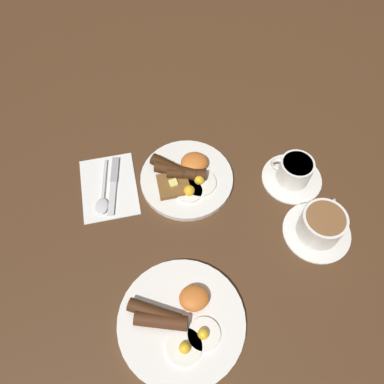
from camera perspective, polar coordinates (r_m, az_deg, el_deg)
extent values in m
plane|color=#4C301C|center=(0.95, -0.81, 1.79)|extent=(3.00, 3.00, 0.00)
cylinder|color=white|center=(0.94, -0.81, 2.04)|extent=(0.23, 0.23, 0.01)
cylinder|color=white|center=(0.93, 1.23, 1.43)|extent=(0.08, 0.08, 0.01)
sphere|color=yellow|center=(0.92, 1.10, 1.86)|extent=(0.03, 0.03, 0.03)
cylinder|color=white|center=(0.91, -0.25, 0.14)|extent=(0.07, 0.07, 0.01)
sphere|color=yellow|center=(0.90, -0.23, 0.25)|extent=(0.03, 0.03, 0.03)
ellipsoid|color=orange|center=(0.94, 0.35, 4.57)|extent=(0.07, 0.06, 0.03)
cylinder|color=#341C0B|center=(0.94, -3.55, 3.91)|extent=(0.09, 0.08, 0.03)
cylinder|color=#3B200E|center=(0.93, -2.49, 3.27)|extent=(0.11, 0.07, 0.03)
cylinder|color=#3A1F0D|center=(0.93, -1.01, 2.76)|extent=(0.10, 0.05, 0.03)
cube|color=brown|center=(0.92, -2.84, 1.06)|extent=(0.08, 0.07, 0.01)
cube|color=#F4E072|center=(0.91, -2.86, 1.39)|extent=(0.02, 0.02, 0.01)
cylinder|color=white|center=(0.81, -1.61, -19.15)|extent=(0.26, 0.26, 0.01)
cylinder|color=white|center=(0.80, 1.84, -20.80)|extent=(0.07, 0.07, 0.01)
sphere|color=yellow|center=(0.79, 1.72, -20.78)|extent=(0.02, 0.02, 0.02)
cylinder|color=white|center=(0.79, -1.22, -22.52)|extent=(0.07, 0.07, 0.01)
sphere|color=yellow|center=(0.79, -1.11, -22.64)|extent=(0.02, 0.02, 0.02)
ellipsoid|color=orange|center=(0.80, 0.32, -15.84)|extent=(0.06, 0.06, 0.03)
cylinder|color=#422311|center=(0.80, -5.77, -17.79)|extent=(0.11, 0.07, 0.03)
cylinder|color=#472614|center=(0.79, -4.76, -18.96)|extent=(0.11, 0.06, 0.03)
cylinder|color=white|center=(0.98, 14.96, 2.07)|extent=(0.15, 0.15, 0.01)
cylinder|color=white|center=(0.95, 15.43, 3.20)|extent=(0.08, 0.08, 0.06)
cylinder|color=brown|center=(0.93, 15.84, 4.18)|extent=(0.07, 0.07, 0.00)
torus|color=white|center=(0.95, 13.11, 4.08)|extent=(0.04, 0.03, 0.04)
cylinder|color=white|center=(0.93, 18.47, -5.72)|extent=(0.16, 0.16, 0.01)
cylinder|color=white|center=(0.89, 19.14, -4.69)|extent=(0.10, 0.10, 0.07)
cylinder|color=brown|center=(0.87, 19.73, -3.78)|extent=(0.09, 0.09, 0.00)
torus|color=white|center=(0.92, 20.32, -2.18)|extent=(0.04, 0.04, 0.05)
cube|color=white|center=(0.96, -12.55, 0.81)|extent=(0.15, 0.20, 0.01)
cube|color=silver|center=(0.94, -12.07, -0.93)|extent=(0.03, 0.09, 0.00)
cube|color=#9E9EA3|center=(0.98, -11.68, 3.34)|extent=(0.03, 0.08, 0.01)
ellipsoid|color=silver|center=(0.93, -13.59, -2.09)|extent=(0.04, 0.05, 0.01)
cube|color=silver|center=(0.97, -13.20, 1.99)|extent=(0.02, 0.11, 0.00)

